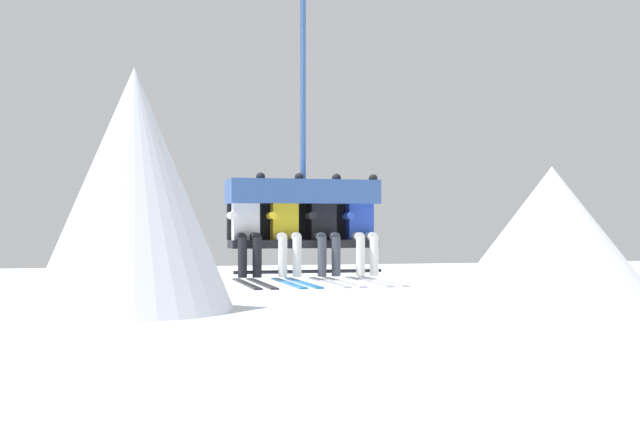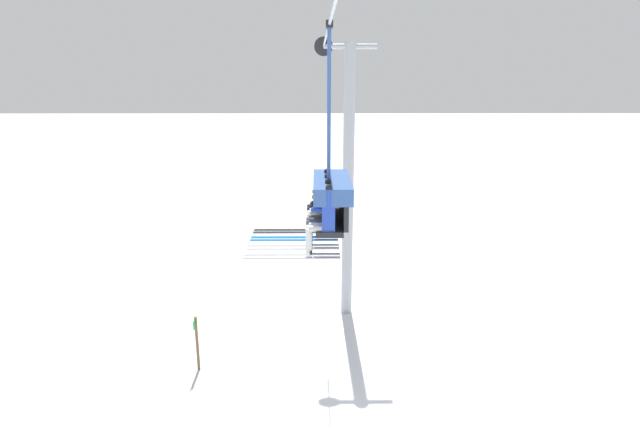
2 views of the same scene
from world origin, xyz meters
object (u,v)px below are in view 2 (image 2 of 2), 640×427
object	(u,v)px
skier_black	(321,212)
skier_blue	(321,219)
chairlift_chair	(332,192)
lift_tower_near	(348,179)
trail_sign	(197,340)
skier_white	(321,199)
skier_yellow	(321,205)

from	to	relation	value
skier_black	skier_blue	bearing A→B (deg)	0.00
chairlift_chair	skier_black	world-z (taller)	chairlift_chair
lift_tower_near	chairlift_chair	bearing A→B (deg)	-6.05
skier_black	trail_sign	distance (m)	6.65
lift_tower_near	skier_white	distance (m)	6.10
lift_tower_near	trail_sign	size ratio (longest dim) A/B	5.62
skier_blue	lift_tower_near	bearing A→B (deg)	172.92
skier_blue	trail_sign	distance (m)	6.91
skier_yellow	skier_blue	xyz separation A→B (m)	(0.97, 0.00, 0.00)
lift_tower_near	skier_blue	distance (m)	7.54
lift_tower_near	skier_black	bearing A→B (deg)	-7.57
lift_tower_near	skier_black	distance (m)	7.06
skier_yellow	skier_blue	size ratio (longest dim) A/B	1.00
lift_tower_near	trail_sign	bearing A→B (deg)	-50.81
skier_white	skier_blue	size ratio (longest dim) A/B	1.00
skier_blue	skier_black	bearing A→B (deg)	180.00
skier_black	skier_yellow	bearing A→B (deg)	180.00
chairlift_chair	skier_yellow	xyz separation A→B (m)	(-0.24, -0.21, -0.32)
skier_white	skier_black	bearing A→B (deg)	0.00
skier_black	skier_blue	distance (m)	0.49
chairlift_chair	skier_blue	size ratio (longest dim) A/B	2.28
trail_sign	skier_black	bearing A→B (deg)	44.09
skier_blue	trail_sign	xyz separation A→B (m)	(-3.95, -3.35, -4.58)
skier_white	skier_yellow	xyz separation A→B (m)	(0.49, 0.00, 0.00)
chairlift_chair	skier_yellow	size ratio (longest dim) A/B	2.28
skier_yellow	trail_sign	size ratio (longest dim) A/B	1.06
lift_tower_near	skier_white	bearing A→B (deg)	-8.79
skier_yellow	skier_white	bearing A→B (deg)	180.00
skier_yellow	chairlift_chair	bearing A→B (deg)	41.63
chairlift_chair	skier_black	distance (m)	0.45
skier_black	trail_sign	size ratio (longest dim) A/B	1.06
chairlift_chair	skier_blue	bearing A→B (deg)	-16.22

